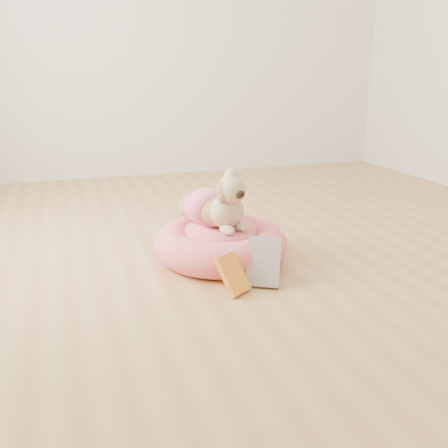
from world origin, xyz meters
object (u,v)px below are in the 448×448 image
object	(u,v)px
dog	(216,195)
book_yellow	(233,274)
pet_bed	(221,244)
book_white	(263,262)

from	to	relation	value
dog	book_yellow	distance (m)	0.47
pet_bed	book_yellow	bearing A→B (deg)	-100.46
book_white	dog	bearing A→B (deg)	134.90
pet_bed	dog	world-z (taller)	dog
pet_bed	dog	size ratio (longest dim) A/B	1.56
pet_bed	book_yellow	size ratio (longest dim) A/B	3.70
pet_bed	book_white	xyz separation A→B (m)	(0.09, -0.34, 0.02)
book_yellow	pet_bed	bearing A→B (deg)	46.62
dog	book_yellow	world-z (taller)	dog
book_yellow	book_white	size ratio (longest dim) A/B	0.79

